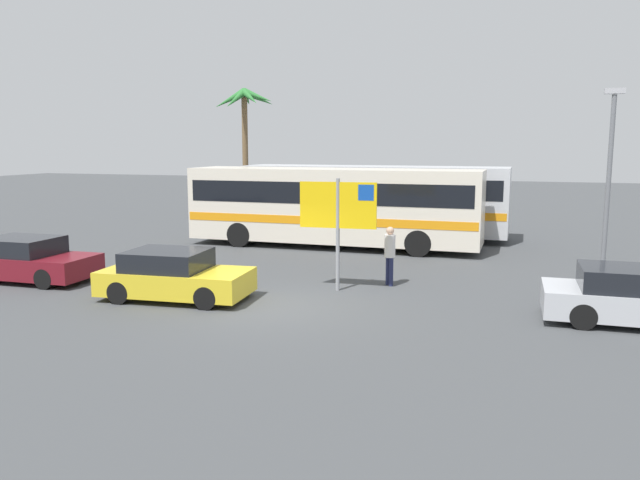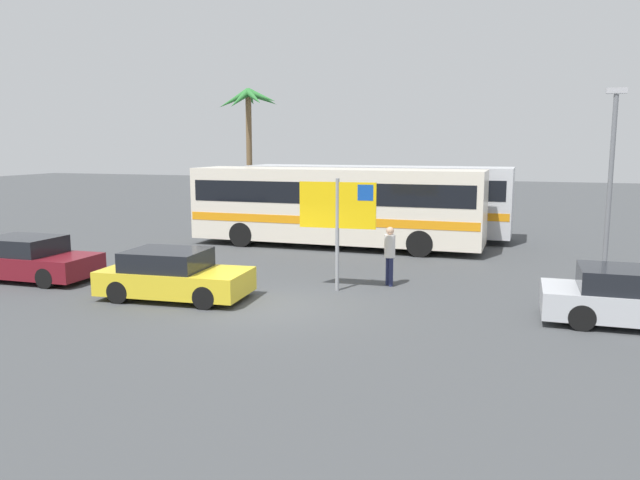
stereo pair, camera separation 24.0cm
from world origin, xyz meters
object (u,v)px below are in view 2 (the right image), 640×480
at_px(bus_front_coach, 335,203).
at_px(ferry_sign, 339,210).
at_px(bus_rear_coach, 376,197).
at_px(pedestrian_crossing_lot, 390,251).
at_px(car_yellow, 173,275).
at_px(car_maroon, 28,259).

distance_m(bus_front_coach, ferry_sign, 7.68).
height_order(bus_rear_coach, pedestrian_crossing_lot, bus_rear_coach).
bearing_deg(car_yellow, ferry_sign, 25.76).
xyz_separation_m(car_yellow, pedestrian_crossing_lot, (5.20, 3.39, 0.40)).
relative_size(car_maroon, car_yellow, 1.02).
bearing_deg(car_maroon, pedestrian_crossing_lot, 12.83).
height_order(ferry_sign, car_yellow, ferry_sign).
bearing_deg(car_yellow, pedestrian_crossing_lot, 28.68).
bearing_deg(bus_front_coach, car_yellow, -99.37).
distance_m(bus_front_coach, pedestrian_crossing_lot, 7.21).
distance_m(bus_rear_coach, car_maroon, 14.68).
height_order(bus_front_coach, car_maroon, bus_front_coach).
height_order(bus_front_coach, bus_rear_coach, same).
relative_size(bus_front_coach, car_maroon, 2.83).
relative_size(bus_front_coach, bus_rear_coach, 1.00).
bearing_deg(ferry_sign, car_yellow, -153.36).
bearing_deg(bus_rear_coach, ferry_sign, -81.86).
bearing_deg(bus_front_coach, car_maroon, -128.50).
distance_m(ferry_sign, car_maroon, 9.79).
bearing_deg(bus_front_coach, ferry_sign, -71.83).
bearing_deg(bus_rear_coach, bus_front_coach, -104.66).
height_order(bus_front_coach, ferry_sign, ferry_sign).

